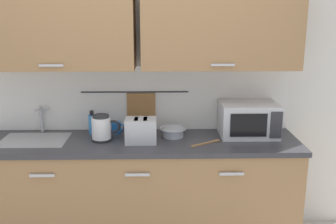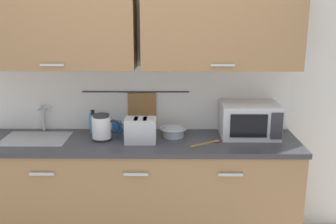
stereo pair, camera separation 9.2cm
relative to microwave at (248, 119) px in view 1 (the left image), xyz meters
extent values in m
cube|color=#997047|center=(-0.89, -0.11, -0.61)|extent=(2.50, 0.60, 0.86)
cube|color=#B7B7BC|center=(-1.57, -0.42, -0.30)|extent=(0.18, 0.02, 0.02)
cube|color=#B7B7BC|center=(-0.89, -0.42, -0.30)|extent=(0.18, 0.02, 0.02)
cube|color=#B7B7BC|center=(-0.20, -0.42, -0.30)|extent=(0.18, 0.02, 0.02)
cube|color=#333338|center=(-0.89, -0.11, -0.16)|extent=(2.53, 0.63, 0.04)
cube|color=#9EA0A5|center=(-1.72, -0.09, -0.18)|extent=(0.52, 0.38, 0.09)
cube|color=silver|center=(-0.89, 0.22, 0.21)|extent=(3.70, 0.06, 2.50)
cube|color=silver|center=(-0.89, 0.19, 0.14)|extent=(2.50, 0.01, 0.55)
cube|color=#997047|center=(-1.52, 0.03, 0.77)|extent=(1.22, 0.33, 0.70)
cube|color=#B7B7BC|center=(-1.52, -0.15, 0.47)|extent=(0.18, 0.01, 0.02)
cube|color=#997047|center=(-0.25, 0.03, 0.77)|extent=(1.22, 0.33, 0.70)
cube|color=#B7B7BC|center=(-0.25, -0.15, 0.47)|extent=(0.18, 0.01, 0.02)
cylinder|color=#333338|center=(-0.93, 0.17, 0.19)|extent=(0.90, 0.01, 0.01)
cube|color=olive|center=(-0.88, 0.17, 0.01)|extent=(0.24, 0.02, 0.34)
cylinder|color=#B2B5BA|center=(-1.72, 0.14, -0.03)|extent=(0.03, 0.03, 0.22)
cylinder|color=#B2B5BA|center=(-1.72, 0.06, 0.07)|extent=(0.02, 0.16, 0.02)
cube|color=#B2B5BA|center=(-1.68, 0.14, 0.06)|extent=(0.07, 0.02, 0.01)
cube|color=silver|center=(0.00, 0.00, 0.00)|extent=(0.46, 0.34, 0.27)
cube|color=black|center=(-0.04, -0.17, 0.00)|extent=(0.29, 0.01, 0.18)
cube|color=#2D2D33|center=(0.18, -0.17, 0.00)|extent=(0.09, 0.01, 0.21)
cylinder|color=black|center=(-1.18, -0.11, -0.13)|extent=(0.16, 0.16, 0.02)
cylinder|color=white|center=(-1.18, -0.11, -0.03)|extent=(0.15, 0.15, 0.17)
cylinder|color=#262628|center=(-1.18, -0.11, 0.06)|extent=(0.13, 0.13, 0.02)
torus|color=black|center=(-1.09, -0.11, -0.02)|extent=(0.11, 0.02, 0.11)
cylinder|color=#3F8CD8|center=(-1.28, 0.07, -0.06)|extent=(0.06, 0.06, 0.16)
cylinder|color=black|center=(-1.28, 0.07, 0.04)|extent=(0.03, 0.03, 0.04)
cylinder|color=blue|center=(-1.09, 0.08, -0.09)|extent=(0.08, 0.08, 0.09)
torus|color=blue|center=(-1.03, 0.08, -0.09)|extent=(0.06, 0.01, 0.06)
cylinder|color=#A5ADB7|center=(-0.61, -0.03, -0.10)|extent=(0.17, 0.17, 0.07)
torus|color=#A5ADB7|center=(-0.61, -0.03, -0.07)|extent=(0.21, 0.21, 0.01)
cube|color=#B7BABF|center=(-0.87, -0.16, -0.04)|extent=(0.24, 0.17, 0.19)
cube|color=black|center=(-0.90, -0.16, 0.05)|extent=(0.03, 0.12, 0.01)
cube|color=black|center=(-0.83, -0.16, 0.05)|extent=(0.03, 0.12, 0.01)
cube|color=black|center=(-1.00, -0.16, -0.01)|extent=(0.02, 0.02, 0.02)
cube|color=#9E7042|center=(-0.39, -0.23, -0.13)|extent=(0.20, 0.13, 0.01)
ellipsoid|color=#9E7042|center=(-0.28, -0.15, -0.13)|extent=(0.07, 0.07, 0.01)
camera|label=1|loc=(-0.72, -3.08, 0.86)|focal=42.18mm
camera|label=2|loc=(-0.63, -3.08, 0.86)|focal=42.18mm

